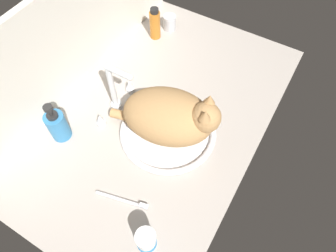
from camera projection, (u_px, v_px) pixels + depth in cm
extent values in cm
cube|color=#ADA399|center=(163.00, 117.00, 109.49)|extent=(112.53, 68.01, 3.00)
cube|color=silver|center=(74.00, 40.00, 102.76)|extent=(112.53, 2.40, 42.22)
torus|color=white|center=(168.00, 131.00, 103.19)|extent=(32.88, 32.88, 2.09)
cylinder|color=white|center=(168.00, 132.00, 103.82)|extent=(29.74, 29.74, 0.60)
cylinder|color=silver|center=(116.00, 105.00, 109.25)|extent=(4.00, 4.00, 1.88)
cylinder|color=silver|center=(112.00, 87.00, 100.68)|extent=(2.00, 2.00, 18.55)
sphere|color=silver|center=(107.00, 67.00, 92.90)|extent=(2.20, 2.20, 2.20)
cylinder|color=silver|center=(118.00, 72.00, 91.75)|extent=(2.00, 8.34, 2.00)
sphere|color=silver|center=(130.00, 77.00, 90.60)|extent=(2.10, 2.10, 2.10)
cylinder|color=silver|center=(101.00, 123.00, 105.22)|extent=(3.20, 3.20, 1.60)
cone|color=silver|center=(100.00, 119.00, 102.97)|extent=(2.88, 2.88, 3.76)
cylinder|color=silver|center=(130.00, 89.00, 113.52)|extent=(3.20, 3.20, 1.60)
cone|color=silver|center=(129.00, 84.00, 111.27)|extent=(2.88, 2.88, 3.76)
ellipsoid|color=tan|center=(168.00, 116.00, 95.92)|extent=(26.75, 33.30, 15.24)
sphere|color=tan|center=(205.00, 117.00, 90.76)|extent=(9.62, 9.62, 9.62)
cone|color=tan|center=(209.00, 99.00, 87.93)|extent=(3.66, 3.66, 3.61)
cone|color=tan|center=(205.00, 115.00, 84.91)|extent=(3.66, 3.66, 3.61)
ellipsoid|color=silver|center=(217.00, 122.00, 91.02)|extent=(4.63, 3.79, 3.08)
ellipsoid|color=silver|center=(199.00, 125.00, 95.00)|extent=(12.78, 10.66, 8.38)
cylinder|color=tan|center=(125.00, 116.00, 103.30)|extent=(5.56, 10.50, 3.20)
cylinder|color=teal|center=(58.00, 126.00, 99.11)|extent=(6.44, 6.44, 10.67)
cylinder|color=black|center=(52.00, 116.00, 94.13)|extent=(3.54, 3.54, 1.20)
cylinder|color=black|center=(50.00, 112.00, 92.44)|extent=(1.29, 1.29, 2.84)
cylinder|color=black|center=(48.00, 108.00, 90.75)|extent=(2.90, 2.90, 1.20)
cylinder|color=#B2B5BA|center=(169.00, 23.00, 131.05)|extent=(5.42, 5.42, 5.45)
cylinder|color=silver|center=(169.00, 17.00, 128.34)|extent=(5.53, 5.53, 1.00)
cylinder|color=#B2661E|center=(155.00, 25.00, 125.52)|extent=(4.50, 4.50, 11.94)
cylinder|color=black|center=(154.00, 11.00, 119.76)|extent=(3.37, 3.37, 1.80)
cylinder|color=white|center=(147.00, 241.00, 81.40)|extent=(5.36, 5.36, 6.69)
cylinder|color=#338CD1|center=(147.00, 242.00, 81.84)|extent=(5.52, 5.52, 2.68)
cylinder|color=white|center=(146.00, 238.00, 77.80)|extent=(5.62, 5.62, 1.87)
cylinder|color=silver|center=(118.00, 199.00, 90.79)|extent=(4.19, 13.86, 1.00)
cube|color=white|center=(144.00, 206.00, 88.95)|extent=(1.77, 2.81, 1.20)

